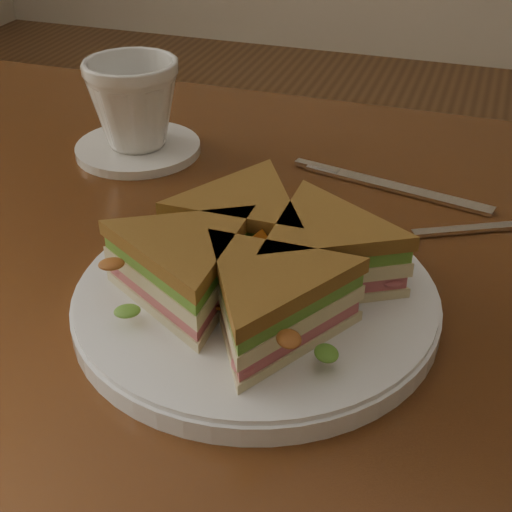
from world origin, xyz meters
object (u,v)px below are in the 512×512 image
object	(u,v)px
knife	(382,185)
coffee_cup	(134,104)
plate	(256,301)
spoon	(405,233)
sandwich_wedges	(256,262)
saucer	(138,148)
table	(284,355)

from	to	relation	value
knife	coffee_cup	bearing A→B (deg)	-166.90
plate	spoon	size ratio (longest dim) A/B	1.69
knife	spoon	bearing A→B (deg)	-55.86
coffee_cup	sandwich_wedges	bearing A→B (deg)	-36.00
saucer	knife	bearing A→B (deg)	1.19
table	coffee_cup	size ratio (longest dim) A/B	11.65
knife	coffee_cup	distance (m)	0.28
knife	coffee_cup	world-z (taller)	coffee_cup
plate	spoon	distance (m)	0.17
spoon	knife	world-z (taller)	spoon
spoon	sandwich_wedges	bearing A→B (deg)	-150.63
table	plate	bearing A→B (deg)	-95.22
spoon	coffee_cup	size ratio (longest dim) A/B	1.63
spoon	plate	bearing A→B (deg)	-150.63
table	spoon	size ratio (longest dim) A/B	7.15
plate	sandwich_wedges	bearing A→B (deg)	-69.44
table	saucer	size ratio (longest dim) A/B	8.58
plate	knife	world-z (taller)	plate
table	coffee_cup	xyz separation A→B (m)	(-0.23, 0.17, 0.16)
plate	knife	bearing A→B (deg)	76.66
spoon	knife	size ratio (longest dim) A/B	0.79
plate	sandwich_wedges	size ratio (longest dim) A/B	1.02
knife	sandwich_wedges	bearing A→B (deg)	-91.43
saucer	plate	bearing A→B (deg)	-46.67
knife	saucer	distance (m)	0.28
sandwich_wedges	spoon	world-z (taller)	sandwich_wedges
sandwich_wedges	spoon	distance (m)	0.18
sandwich_wedges	saucer	bearing A→B (deg)	133.33
saucer	spoon	bearing A→B (deg)	-15.45
plate	sandwich_wedges	world-z (taller)	sandwich_wedges
table	knife	distance (m)	0.21
table	knife	xyz separation A→B (m)	(0.05, 0.18, 0.10)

